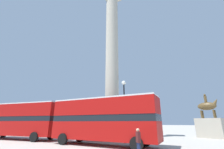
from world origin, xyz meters
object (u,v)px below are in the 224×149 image
object	(u,v)px
monument_column	(112,74)
pedestrian_near_lamp	(138,141)
bus_a	(103,119)
equestrian_statue	(210,124)
street_lamp	(124,104)
bus_b	(20,119)

from	to	relation	value
monument_column	pedestrian_near_lamp	bearing A→B (deg)	-59.72
bus_a	monument_column	bearing A→B (deg)	108.02
equestrian_statue	pedestrian_near_lamp	distance (m)	16.19
monument_column	street_lamp	size ratio (longest dim) A/B	3.74
equestrian_statue	pedestrian_near_lamp	xyz separation A→B (m)	(-6.83, -14.65, -0.83)
monument_column	bus_b	bearing A→B (deg)	-156.87
pedestrian_near_lamp	equestrian_statue	bearing A→B (deg)	123.25
monument_column	bus_b	distance (m)	13.10
monument_column	pedestrian_near_lamp	xyz separation A→B (m)	(5.10, -8.74, -7.53)
bus_b	equestrian_statue	size ratio (longest dim) A/B	1.96
street_lamp	bus_b	bearing A→B (deg)	-173.38
monument_column	pedestrian_near_lamp	world-z (taller)	monument_column
equestrian_statue	pedestrian_near_lamp	bearing A→B (deg)	-87.43
monument_column	pedestrian_near_lamp	distance (m)	12.62
bus_a	equestrian_statue	size ratio (longest dim) A/B	1.78
monument_column	equestrian_statue	size ratio (longest dim) A/B	4.12
bus_b	pedestrian_near_lamp	xyz separation A→B (m)	(15.78, -4.19, -1.45)
monument_column	bus_b	world-z (taller)	monument_column
monument_column	bus_b	size ratio (longest dim) A/B	2.10
monument_column	street_lamp	world-z (taller)	monument_column
monument_column	equestrian_statue	world-z (taller)	monument_column
bus_b	pedestrian_near_lamp	world-z (taller)	bus_b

